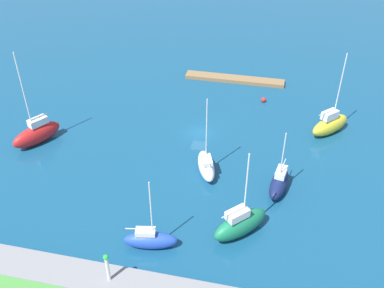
% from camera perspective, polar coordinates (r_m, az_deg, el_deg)
% --- Properties ---
extents(water, '(160.00, 160.00, 0.00)m').
position_cam_1_polar(water, '(69.66, 0.95, 1.46)').
color(water, navy).
rests_on(water, ground).
extents(pier_dock, '(19.08, 2.52, 0.69)m').
position_cam_1_polar(pier_dock, '(85.66, 5.59, 8.46)').
color(pier_dock, olive).
rests_on(pier_dock, ground).
extents(harbor_beacon, '(0.56, 0.56, 3.73)m').
position_cam_1_polar(harbor_beacon, '(46.29, -11.06, -15.38)').
color(harbor_beacon, silver).
rests_on(harbor_beacon, breakwater).
extents(sailboat_green_center_basin, '(6.93, 7.09, 11.71)m').
position_cam_1_polar(sailboat_green_center_basin, '(52.20, 6.33, -10.32)').
color(sailboat_green_center_basin, '#19724C').
rests_on(sailboat_green_center_basin, water).
extents(sailboat_blue_lone_south, '(6.49, 3.12, 9.74)m').
position_cam_1_polar(sailboat_blue_lone_south, '(51.09, -5.50, -12.35)').
color(sailboat_blue_lone_south, '#2347B2').
rests_on(sailboat_blue_lone_south, water).
extents(sailboat_white_outer_mooring, '(4.28, 6.88, 11.67)m').
position_cam_1_polar(sailboat_white_outer_mooring, '(60.81, 1.87, -2.81)').
color(sailboat_white_outer_mooring, white).
rests_on(sailboat_white_outer_mooring, water).
extents(sailboat_red_inner_mooring, '(5.98, 7.90, 15.07)m').
position_cam_1_polar(sailboat_red_inner_mooring, '(70.61, -19.67, 1.33)').
color(sailboat_red_inner_mooring, red).
rests_on(sailboat_red_inner_mooring, water).
extents(sailboat_yellow_east_end, '(6.78, 6.94, 13.54)m').
position_cam_1_polar(sailboat_yellow_east_end, '(72.07, 17.64, 2.50)').
color(sailboat_yellow_east_end, yellow).
rests_on(sailboat_yellow_east_end, water).
extents(sailboat_navy_lone_north, '(3.22, 6.73, 9.43)m').
position_cam_1_polar(sailboat_navy_lone_north, '(59.02, 11.35, -5.00)').
color(sailboat_navy_lone_north, '#141E4C').
rests_on(sailboat_navy_lone_north, water).
extents(mooring_buoy_red, '(0.86, 0.86, 0.86)m').
position_cam_1_polar(mooring_buoy_red, '(78.97, 9.35, 5.74)').
color(mooring_buoy_red, red).
rests_on(mooring_buoy_red, water).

